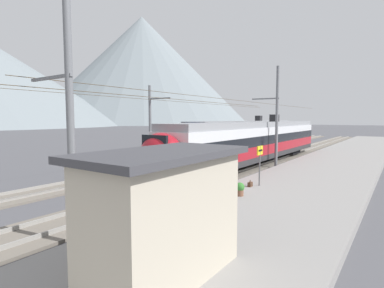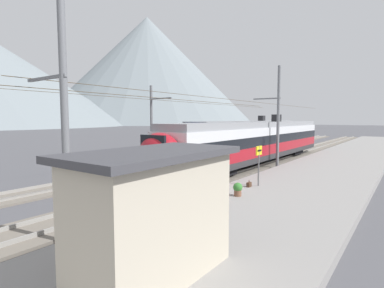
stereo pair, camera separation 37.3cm
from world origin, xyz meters
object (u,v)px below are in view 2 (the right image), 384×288
Objects in this scene: catenary_mast_west at (62,114)px; handbag_beside_passenger at (178,212)px; platform_sign at (259,157)px; train_far_track at (248,134)px; potted_plant_platform_edge at (238,189)px; train_near_platform at (258,140)px; catenary_mast_far_side at (153,123)px; platform_shelter at (154,213)px; passenger_walking at (164,199)px; catenary_mast_mid at (277,116)px; handbag_near_sign at (249,184)px.

handbag_beside_passenger is (3.69, -1.72, -3.81)m from catenary_mast_west.
catenary_mast_west is 17.40× the size of platform_sign.
train_far_track is 39.11× the size of potted_plant_platform_edge.
train_near_platform is 9.42m from catenary_mast_far_side.
potted_plant_platform_edge is 8.23m from platform_shelter.
passenger_walking is at bearing -37.69° from catenary_mast_west.
handbag_beside_passenger is at bearing -166.95° from train_near_platform.
catenary_mast_mid reaches higher than handbag_near_sign.
train_near_platform reaches higher than platform_shelter.
catenary_mast_west is at bearing -165.35° from train_far_track.
train_near_platform is 10.37m from handbag_near_sign.
potted_plant_platform_edge is at bearing -7.46° from handbag_beside_passenger.
catenary_mast_west is 17.25m from catenary_mast_far_side.
platform_shelter is at bearing -142.05° from passenger_walking.
platform_shelter is at bearing -166.46° from potted_plant_platform_edge.
catenary_mast_mid is (-10.54, -7.65, 2.11)m from train_far_track.
catenary_mast_west reaches higher than passenger_walking.
handbag_beside_passenger is at bearing -173.47° from catenary_mast_mid.
train_near_platform is at bearing 13.06° from passenger_walking.
train_near_platform is 0.69× the size of catenary_mast_far_side.
potted_plant_platform_edge is at bearing -155.34° from train_far_track.
platform_shelter is (-2.78, -2.17, 0.61)m from passenger_walking.
catenary_mast_far_side is at bearing 61.18° from potted_plant_platform_edge.
passenger_walking is (-26.68, -9.63, -0.92)m from train_far_track.
train_far_track is 28.38m from passenger_walking.
passenger_walking is at bearing -166.80° from handbag_beside_passenger.
train_far_track reaches higher than passenger_walking.
potted_plant_platform_edge is at bearing 13.54° from platform_shelter.
handbag_near_sign is 0.58× the size of potted_plant_platform_edge.
potted_plant_platform_edge is at bearing -168.90° from handbag_near_sign.
handbag_beside_passenger is (-15.01, -1.72, -3.83)m from catenary_mast_mid.
train_near_platform is 0.69× the size of catenary_mast_west.
handbag_beside_passenger is at bearing -132.85° from catenary_mast_far_side.
catenary_mast_mid reaches higher than train_near_platform.
passenger_walking is (-16.13, -1.98, -3.03)m from catenary_mast_mid.
platform_sign reaches higher than handbag_near_sign.
platform_sign is at bearing -155.68° from train_near_platform.
train_near_platform reaches higher than passenger_walking.
catenary_mast_west is 9.20× the size of platform_shelter.
handbag_beside_passenger is (-6.69, 0.43, -1.52)m from platform_sign.
platform_sign is (10.37, -2.14, -2.29)m from catenary_mast_west.
catenary_mast_mid is 9.82m from handbag_near_sign.
train_far_track is 65.10× the size of handbag_beside_passenger.
platform_shelter is (-3.91, -2.43, 1.41)m from handbag_beside_passenger.
handbag_beside_passenger is (-25.56, -9.36, -1.73)m from train_far_track.
train_near_platform and train_far_track have the same top height.
train_near_platform is 40.67× the size of potted_plant_platform_edge.
platform_shelter is (-14.48, -13.83, -1.86)m from catenary_mast_far_side.
catenary_mast_west reaches higher than train_far_track.
train_far_track is 11.50× the size of platform_sign.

